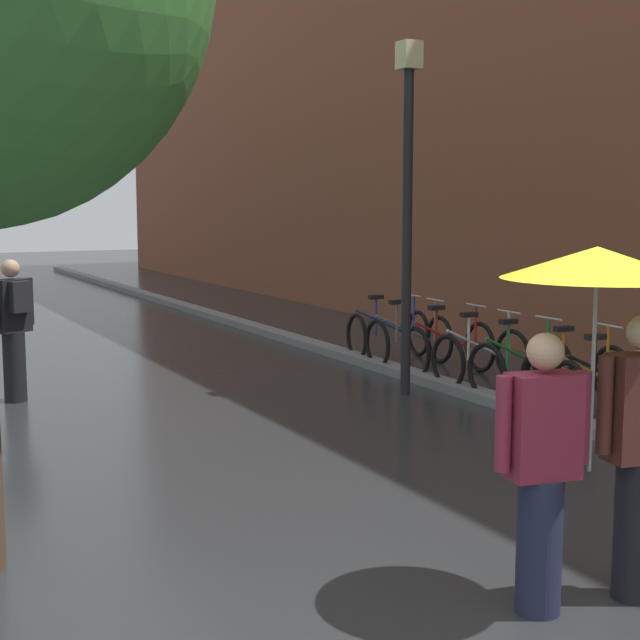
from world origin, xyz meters
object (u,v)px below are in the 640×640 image
Objects in this scene: parked_bicycle_4 at (449,348)px; street_lamp_post at (407,191)px; parked_bicycle_0 at (609,387)px; couple_under_umbrella at (595,374)px; parked_bicycle_2 at (520,366)px; pedestrian_walking_midground at (14,327)px; parked_bicycle_6 at (388,333)px; parked_bicycle_5 at (409,340)px; parked_bicycle_3 at (481,357)px; parked_bicycle_1 at (577,376)px.

parked_bicycle_4 is 2.53m from street_lamp_post.
couple_under_umbrella is at bearing -136.63° from parked_bicycle_0.
parked_bicycle_0 is 3.24m from street_lamp_post.
parked_bicycle_0 is at bearing -62.34° from street_lamp_post.
pedestrian_walking_midground is at bearing 154.68° from parked_bicycle_2.
parked_bicycle_0 is at bearing 43.37° from couple_under_umbrella.
street_lamp_post is at bearing -147.08° from parked_bicycle_4.
parked_bicycle_4 is 1.54m from parked_bicycle_6.
parked_bicycle_6 is (0.08, 0.70, 0.00)m from parked_bicycle_5.
parked_bicycle_3 is 0.94× the size of parked_bicycle_6.
parked_bicycle_1 is 5.38m from couple_under_umbrella.
parked_bicycle_0 is 0.65m from parked_bicycle_1.
parked_bicycle_2 and parked_bicycle_5 have the same top height.
parked_bicycle_2 is 0.26× the size of street_lamp_post.
parked_bicycle_4 is (-0.09, 2.34, 0.00)m from parked_bicycle_1.
parked_bicycle_1 is 1.01× the size of parked_bicycle_5.
pedestrian_walking_midground is (-5.43, 4.00, 0.52)m from parked_bicycle_0.
parked_bicycle_4 is at bearing -84.10° from parked_bicycle_5.
couple_under_umbrella is 1.25× the size of pedestrian_walking_midground.
parked_bicycle_4 is at bearing -10.49° from pedestrian_walking_midground.
street_lamp_post reaches higher than parked_bicycle_4.
parked_bicycle_0 is 1.02× the size of parked_bicycle_1.
parked_bicycle_0 is 1.01× the size of parked_bicycle_6.
parked_bicycle_2 is 0.75m from parked_bicycle_3.
street_lamp_post reaches higher than parked_bicycle_0.
parked_bicycle_1 is at bearing -50.39° from street_lamp_post.
parked_bicycle_4 and parked_bicycle_5 have the same top height.
parked_bicycle_1 is at bearing 77.68° from parked_bicycle_0.
parked_bicycle_2 is at bearing 53.78° from couple_under_umbrella.
parked_bicycle_3 is at bearing -94.73° from parked_bicycle_4.
couple_under_umbrella is (-3.41, -7.08, 1.00)m from parked_bicycle_5.
street_lamp_post is at bearing 129.61° from parked_bicycle_1.
parked_bicycle_0 is 1.07× the size of parked_bicycle_3.
parked_bicycle_2 is at bearing -89.65° from parked_bicycle_3.
parked_bicycle_5 is 0.67× the size of pedestrian_walking_midground.
couple_under_umbrella is at bearing -132.63° from parked_bicycle_1.
street_lamp_post is at bearing 67.23° from couple_under_umbrella.
parked_bicycle_6 is (-0.10, 3.88, 0.00)m from parked_bicycle_1.
parked_bicycle_5 is at bearing 55.41° from street_lamp_post.
couple_under_umbrella is at bearing -119.26° from parked_bicycle_4.
parked_bicycle_1 and parked_bicycle_5 have the same top height.
pedestrian_walking_midground is (-1.99, 7.25, -0.48)m from couple_under_umbrella.
parked_bicycle_2 is 1.55m from parked_bicycle_4.
parked_bicycle_5 is at bearing 90.61° from parked_bicycle_2.
couple_under_umbrella reaches higher than parked_bicycle_0.
parked_bicycle_0 is at bearing -90.95° from parked_bicycle_4.
parked_bicycle_3 is at bearing -0.88° from street_lamp_post.
parked_bicycle_5 is at bearing 95.90° from parked_bicycle_4.
parked_bicycle_3 is 0.26× the size of street_lamp_post.
parked_bicycle_2 is 0.95× the size of parked_bicycle_6.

